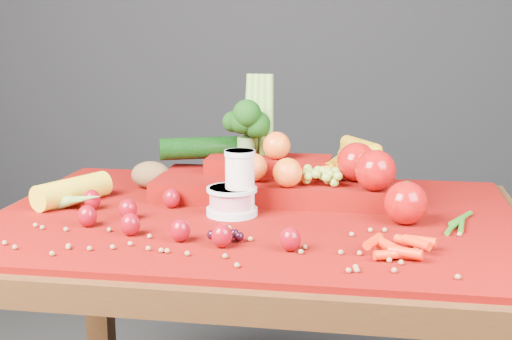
% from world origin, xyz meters
% --- Properties ---
extents(table, '(1.10, 0.80, 0.75)m').
position_xyz_m(table, '(0.00, 0.00, 0.66)').
color(table, '#38190C').
rests_on(table, ground).
extents(red_cloth, '(1.05, 0.75, 0.01)m').
position_xyz_m(red_cloth, '(0.00, 0.00, 0.76)').
color(red_cloth, '#690603').
rests_on(red_cloth, table).
extents(milk_glass, '(0.06, 0.06, 0.13)m').
position_xyz_m(milk_glass, '(-0.03, -0.01, 0.83)').
color(milk_glass, silver).
rests_on(milk_glass, red_cloth).
extents(yogurt_bowl, '(0.10, 0.10, 0.06)m').
position_xyz_m(yogurt_bowl, '(-0.04, -0.01, 0.79)').
color(yogurt_bowl, silver).
rests_on(yogurt_bowl, red_cloth).
extents(strawberry_scatter, '(0.48, 0.28, 0.05)m').
position_xyz_m(strawberry_scatter, '(-0.16, -0.13, 0.79)').
color(strawberry_scatter, maroon).
rests_on(strawberry_scatter, red_cloth).
extents(dark_grape_cluster, '(0.06, 0.05, 0.03)m').
position_xyz_m(dark_grape_cluster, '(-0.02, -0.19, 0.78)').
color(dark_grape_cluster, black).
rests_on(dark_grape_cluster, red_cloth).
extents(soybean_scatter, '(0.84, 0.24, 0.01)m').
position_xyz_m(soybean_scatter, '(0.00, -0.20, 0.77)').
color(soybean_scatter, olive).
rests_on(soybean_scatter, red_cloth).
extents(corn_ear, '(0.24, 0.26, 0.06)m').
position_xyz_m(corn_ear, '(-0.39, -0.01, 0.78)').
color(corn_ear, yellow).
rests_on(corn_ear, red_cloth).
extents(potato, '(0.09, 0.07, 0.06)m').
position_xyz_m(potato, '(-0.28, 0.18, 0.79)').
color(potato, brown).
rests_on(potato, red_cloth).
extents(baby_carrot_pile, '(0.18, 0.18, 0.03)m').
position_xyz_m(baby_carrot_pile, '(0.28, -0.19, 0.78)').
color(baby_carrot_pile, red).
rests_on(baby_carrot_pile, red_cloth).
extents(green_bean_pile, '(0.14, 0.12, 0.01)m').
position_xyz_m(green_bean_pile, '(0.40, -0.01, 0.77)').
color(green_bean_pile, '#276016').
rests_on(green_bean_pile, red_cloth).
extents(produce_mound, '(0.61, 0.37, 0.27)m').
position_xyz_m(produce_mound, '(0.05, 0.15, 0.82)').
color(produce_mound, '#690603').
rests_on(produce_mound, red_cloth).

